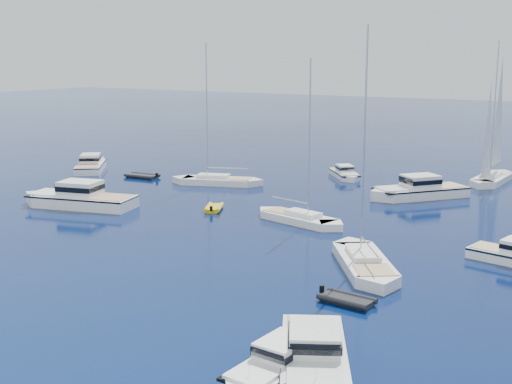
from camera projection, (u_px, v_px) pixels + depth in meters
ground at (76, 284)px, 43.69m from camera, size 400.00×400.00×0.00m
motor_cruiser_near at (280, 374)px, 31.32m from camera, size 3.11×8.25×2.12m
motor_cruiser_right at (314, 371)px, 31.65m from camera, size 7.54×10.40×2.66m
motor_cruiser_centre at (79, 207)px, 66.01m from camera, size 13.01×6.78×3.27m
motor_cruiser_far_l at (91, 170)px, 87.13m from camera, size 8.72×10.02×2.69m
motor_cruiser_distant at (418, 198)px, 70.19m from camera, size 10.04×11.21×3.04m
motor_cruiser_horizon at (345, 178)px, 81.69m from camera, size 6.55×7.12×1.95m
sailboat_mid_r at (364, 268)px, 46.87m from camera, size 9.18×11.27×17.12m
sailboat_mid_l at (217, 184)px, 77.47m from camera, size 11.55×6.55×16.50m
sailboat_centre at (299, 222)px, 59.80m from camera, size 10.41×4.85×14.82m
sailboat_sails_r at (492, 182)px, 78.74m from camera, size 3.44×11.47×16.70m
tender_yellow at (214, 210)px, 64.53m from camera, size 3.07×3.70×0.95m
tender_grey_near at (347, 303)px, 40.28m from camera, size 3.65×2.25×0.95m
tender_grey_far at (142, 178)px, 81.64m from camera, size 4.47×2.64×0.95m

